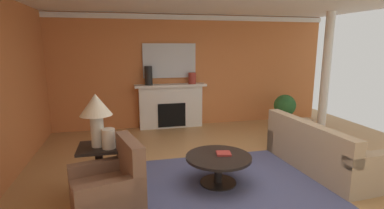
{
  "coord_description": "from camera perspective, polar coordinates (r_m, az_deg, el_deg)",
  "views": [
    {
      "loc": [
        -1.68,
        -4.08,
        2.11
      ],
      "look_at": [
        -0.44,
        1.17,
        1.0
      ],
      "focal_mm": 27.48,
      "sensor_mm": 36.0,
      "label": 1
    }
  ],
  "objects": [
    {
      "name": "ground_plane",
      "position": [
        4.89,
        8.45,
        -14.07
      ],
      "size": [
        8.9,
        8.9,
        0.0
      ],
      "primitive_type": "plane",
      "color": "tan"
    },
    {
      "name": "wall_fireplace",
      "position": [
        7.71,
        -0.65,
        6.49
      ],
      "size": [
        7.45,
        0.12,
        2.84
      ],
      "primitive_type": "cube",
      "color": "#CC723D",
      "rests_on": "ground_plane"
    },
    {
      "name": "crown_moulding",
      "position": [
        7.63,
        -0.54,
        16.54
      ],
      "size": [
        7.45,
        0.08,
        0.12
      ],
      "primitive_type": "cube",
      "color": "white"
    },
    {
      "name": "area_rug",
      "position": [
        4.71,
        5.09,
        -14.96
      ],
      "size": [
        3.12,
        2.26,
        0.01
      ],
      "primitive_type": "cube",
      "color": "#4C517A",
      "rests_on": "ground_plane"
    },
    {
      "name": "fireplace",
      "position": [
        7.54,
        -4.12,
        -0.48
      ],
      "size": [
        1.8,
        0.35,
        1.12
      ],
      "color": "white",
      "rests_on": "ground_plane"
    },
    {
      "name": "mantel_mirror",
      "position": [
        7.5,
        -4.4,
        8.47
      ],
      "size": [
        1.34,
        0.04,
        0.86
      ],
      "primitive_type": "cube",
      "color": "silver"
    },
    {
      "name": "sofa",
      "position": [
        5.54,
        23.72,
        -8.48
      ],
      "size": [
        1.03,
        2.15,
        0.85
      ],
      "color": "tan",
      "rests_on": "ground_plane"
    },
    {
      "name": "armchair_near_window",
      "position": [
        3.96,
        -15.68,
        -15.9
      ],
      "size": [
        0.97,
        0.97,
        0.95
      ],
      "color": "brown",
      "rests_on": "ground_plane"
    },
    {
      "name": "coffee_table",
      "position": [
        4.57,
        5.16,
        -11.26
      ],
      "size": [
        1.0,
        1.0,
        0.45
      ],
      "color": "black",
      "rests_on": "ground_plane"
    },
    {
      "name": "side_table",
      "position": [
        4.49,
        -17.47,
        -11.33
      ],
      "size": [
        0.56,
        0.56,
        0.7
      ],
      "color": "black",
      "rests_on": "ground_plane"
    },
    {
      "name": "table_lamp",
      "position": [
        4.24,
        -18.14,
        -0.99
      ],
      "size": [
        0.44,
        0.44,
        0.75
      ],
      "color": "beige",
      "rests_on": "side_table"
    },
    {
      "name": "vase_mantel_left",
      "position": [
        7.29,
        -8.44,
        5.56
      ],
      "size": [
        0.19,
        0.19,
        0.47
      ],
      "primitive_type": "cylinder",
      "color": "black",
      "rests_on": "fireplace"
    },
    {
      "name": "vase_mantel_right",
      "position": [
        7.48,
        0.04,
        5.12
      ],
      "size": [
        0.2,
        0.2,
        0.28
      ],
      "primitive_type": "cylinder",
      "color": "#9E3328",
      "rests_on": "fireplace"
    },
    {
      "name": "vase_on_side_table",
      "position": [
        4.22,
        -15.9,
        -6.38
      ],
      "size": [
        0.18,
        0.18,
        0.28
      ],
      "primitive_type": "cylinder",
      "color": "beige",
      "rests_on": "side_table"
    },
    {
      "name": "book_red_cover",
      "position": [
        4.59,
        6.14,
        -9.43
      ],
      "size": [
        0.25,
        0.24,
        0.03
      ],
      "primitive_type": "cube",
      "rotation": [
        0.0,
        0.0,
        -0.18
      ],
      "color": "maroon",
      "rests_on": "coffee_table"
    },
    {
      "name": "potted_plant",
      "position": [
        8.01,
        17.55,
        -0.59
      ],
      "size": [
        0.56,
        0.56,
        0.83
      ],
      "color": "#A8754C",
      "rests_on": "ground_plane"
    },
    {
      "name": "column_white",
      "position": [
        7.7,
        24.51,
        5.45
      ],
      "size": [
        0.2,
        0.2,
        2.84
      ],
      "primitive_type": "cylinder",
      "color": "white",
      "rests_on": "ground_plane"
    }
  ]
}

